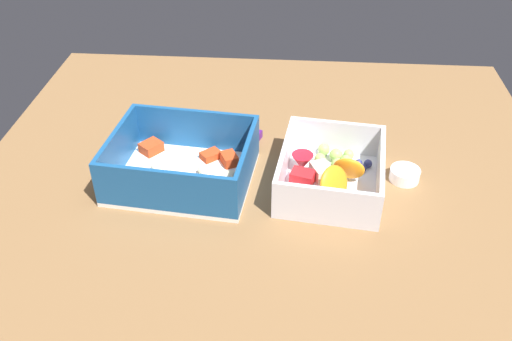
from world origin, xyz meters
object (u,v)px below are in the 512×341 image
Objects in this scene: pasta_container at (183,167)px; paper_cup_liner at (405,175)px; candy_bar at (238,132)px; fruit_bowl at (329,174)px.

paper_cup_liner is (29.66, 2.19, -1.25)cm from pasta_container.
paper_cup_liner is (23.42, -9.13, 0.24)cm from candy_bar.
paper_cup_liner is at bearing -21.30° from candy_bar.
pasta_container is 4.93× the size of paper_cup_liner.
candy_bar is at bearing 158.70° from paper_cup_liner.
pasta_container is 2.80× the size of candy_bar.
pasta_container is 29.77cm from paper_cup_liner.
paper_cup_liner is at bearing 10.05° from pasta_container.
fruit_bowl is at bearing -168.50° from paper_cup_liner.
pasta_container reaches higher than candy_bar.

